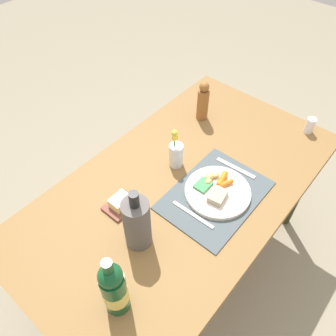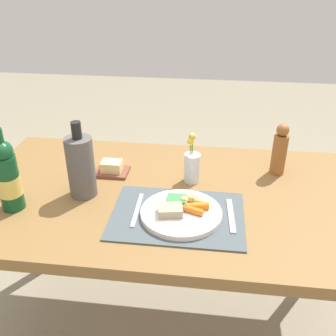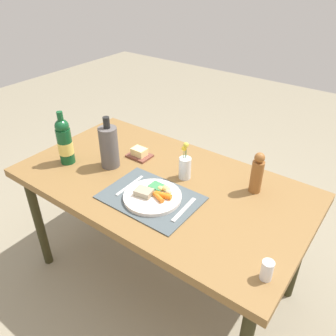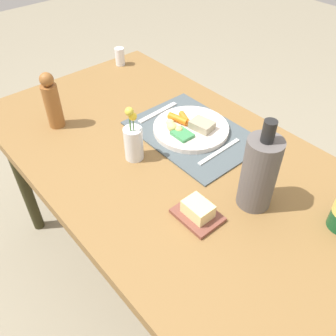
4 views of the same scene
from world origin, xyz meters
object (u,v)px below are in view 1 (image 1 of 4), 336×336
wine_bottle (114,289)px  cooler_bottle (137,223)px  dining_table (181,195)px  salt_shaker (310,125)px  pepper_mill (203,102)px  knife (236,168)px  dinner_plate (217,191)px  fork (193,215)px  flower_vase (176,153)px  butter_dish (121,203)px

wine_bottle → cooler_bottle: size_ratio=1.04×
dining_table → salt_shaker: bearing=-21.2°
pepper_mill → wine_bottle: 1.00m
knife → pepper_mill: bearing=56.7°
dinner_plate → fork: size_ratio=1.40×
dining_table → flower_vase: (0.08, 0.10, 0.13)m
dining_table → flower_vase: size_ratio=7.44×
knife → wine_bottle: wine_bottle is taller
wine_bottle → butter_dish: (0.28, 0.28, -0.10)m
dinner_plate → butter_dish: size_ratio=2.10×
dinner_plate → knife: 0.17m
fork → flower_vase: size_ratio=0.98×
dinner_plate → flower_vase: 0.24m
salt_shaker → dinner_plate: bearing=168.9°
wine_bottle → cooler_bottle: bearing=27.7°
flower_vase → butter_dish: bearing=176.3°
knife → flower_vase: 0.27m
dining_table → dinner_plate: dinner_plate is taller
cooler_bottle → butter_dish: size_ratio=2.19×
flower_vase → dining_table: bearing=-128.7°
pepper_mill → salt_shaker: (0.25, -0.46, -0.06)m
cooler_bottle → flower_vase: bearing=20.2°
fork → wine_bottle: bearing=-177.9°
dining_table → butter_dish: (-0.24, 0.12, 0.09)m
fork → wine_bottle: wine_bottle is taller
fork → butter_dish: bearing=119.9°
salt_shaker → knife: bearing=163.1°
cooler_bottle → flower_vase: size_ratio=1.43×
dining_table → butter_dish: bearing=154.0°
knife → pepper_mill: pepper_mill is taller
fork → pepper_mill: bearing=32.1°
dining_table → knife: knife is taller
fork → wine_bottle: (-0.43, -0.03, 0.12)m
fork → pepper_mill: size_ratio=0.92×
pepper_mill → flower_vase: pepper_mill is taller
fork → knife: same height
cooler_bottle → butter_dish: 0.20m
cooler_bottle → fork: bearing=-21.9°
butter_dish → flower_vase: size_ratio=0.65×
fork → salt_shaker: 0.77m
dining_table → fork: fork is taller
fork → flower_vase: flower_vase is taller
fork → pepper_mill: 0.61m
dinner_plate → wine_bottle: 0.59m
dining_table → salt_shaker: (0.67, -0.26, 0.11)m
wine_bottle → flower_vase: (0.60, 0.26, -0.06)m
pepper_mill → knife: bearing=-119.8°
pepper_mill → wine_bottle: (-0.94, -0.36, 0.02)m
dining_table → wine_bottle: wine_bottle is taller
knife → pepper_mill: size_ratio=0.89×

